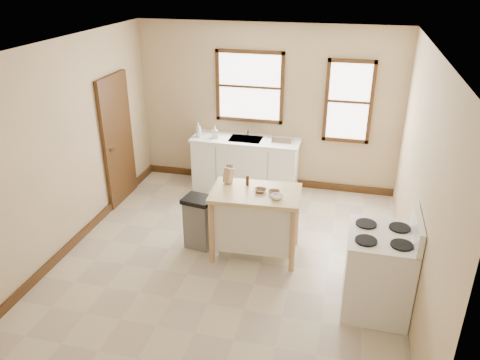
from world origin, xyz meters
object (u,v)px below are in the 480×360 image
Objects in this scene: pepper_grinder at (247,180)px; bowl_a at (260,190)px; soap_bottle_b at (215,132)px; soap_bottle_a at (198,130)px; bowl_b at (274,192)px; dish_rack at (283,139)px; knife_block at (228,176)px; gas_stove at (379,262)px; kitchen_island at (255,223)px; bowl_c at (277,197)px; trash_bin at (199,222)px.

bowl_a is (0.20, -0.15, -0.06)m from pepper_grinder.
soap_bottle_b reaches higher than bowl_a.
soap_bottle_a reaches higher than bowl_b.
soap_bottle_b is at bearing 121.73° from bowl_a.
bowl_b is at bearing -60.02° from dish_rack.
gas_stove is at bearing -4.45° from knife_block.
bowl_c is at bearing -27.45° from kitchen_island.
soap_bottle_b is 1.16m from dish_rack.
bowl_a is 0.13× the size of gas_stove.
dish_rack is (1.45, 0.11, -0.08)m from soap_bottle_a.
pepper_grinder is (-0.15, 0.15, 0.55)m from kitchen_island.
trash_bin is at bearing -88.21° from dish_rack.
gas_stove reaches higher than soap_bottle_b.
soap_bottle_b is 2.29m from kitchen_island.
soap_bottle_b is 2.05m from trash_bin.
trash_bin is (-1.10, 0.13, -0.59)m from bowl_c.
soap_bottle_b is 1.88m from knife_block.
bowl_b reaches higher than trash_bin.
soap_bottle_b reaches higher than pepper_grinder.
bowl_b is (0.21, -2.02, -0.00)m from dish_rack.
soap_bottle_a reaches higher than bowl_a.
bowl_c is (0.06, -0.13, 0.01)m from bowl_b.
kitchen_island is 0.80m from trash_bin.
kitchen_island reaches higher than trash_bin.
bowl_a is 0.28m from bowl_c.
dish_rack is at bearing 84.57° from pepper_grinder.
dish_rack is at bearing -7.97° from soap_bottle_a.
dish_rack is at bearing 97.17° from knife_block.
bowl_c reaches higher than bowl_a.
soap_bottle_b reaches higher than bowl_b.
trash_bin is (-0.80, -0.00, -0.09)m from kitchen_island.
soap_bottle_b reaches higher than trash_bin.
soap_bottle_b is 1.04× the size of knife_block.
gas_stove reaches higher than bowl_c.
bowl_c reaches higher than bowl_b.
kitchen_island is 0.50m from bowl_a.
dish_rack reaches higher than bowl_a.
bowl_a is at bearing -64.59° from soap_bottle_a.
pepper_grinder reaches higher than bowl_b.
soap_bottle_b is 1.38× the size of pepper_grinder.
knife_block is at bearing 34.42° from trash_bin.
soap_bottle_b is 0.18× the size of kitchen_island.
soap_bottle_a is 0.69× the size of dish_rack.
knife_block is 2.24m from gas_stove.
soap_bottle_a is 2.53m from bowl_b.
soap_bottle_a is 0.30m from soap_bottle_b.
pepper_grinder is 0.20× the size of trash_bin.
pepper_grinder is at bearing -71.40° from dish_rack.
soap_bottle_a is 2.41m from bowl_a.
soap_bottle_b is at bearing 119.02° from pepper_grinder.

